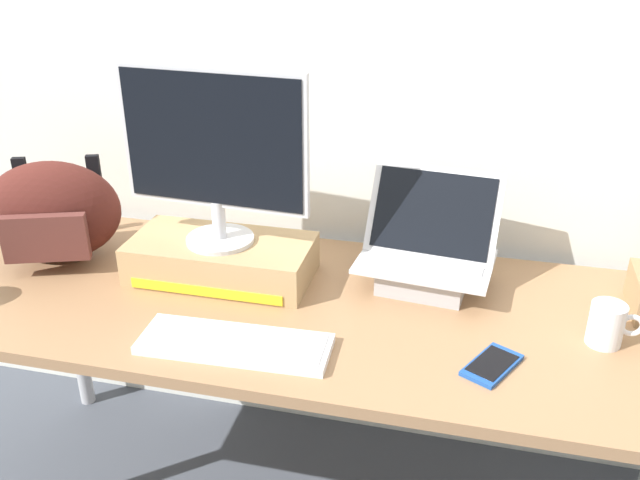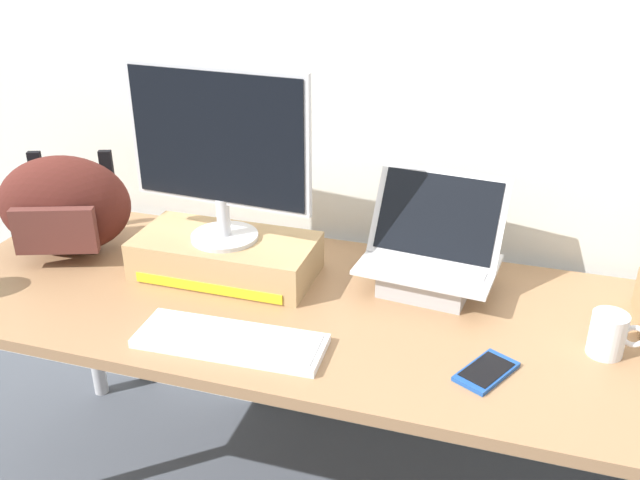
{
  "view_description": "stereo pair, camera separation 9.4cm",
  "coord_description": "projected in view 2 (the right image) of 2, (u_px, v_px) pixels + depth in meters",
  "views": [
    {
      "loc": [
        0.35,
        -1.46,
        1.64
      ],
      "look_at": [
        0.0,
        0.0,
        0.92
      ],
      "focal_mm": 38.73,
      "sensor_mm": 36.0,
      "label": 1
    },
    {
      "loc": [
        0.44,
        -1.43,
        1.64
      ],
      "look_at": [
        0.0,
        0.0,
        0.92
      ],
      "focal_mm": 38.73,
      "sensor_mm": 36.0,
      "label": 2
    }
  ],
  "objects": [
    {
      "name": "cell_phone",
      "position": [
        486.0,
        371.0,
        1.48
      ],
      "size": [
        0.14,
        0.17,
        0.01
      ],
      "rotation": [
        0.0,
        0.0,
        -0.48
      ],
      "color": "#19479E",
      "rests_on": "desk"
    },
    {
      "name": "desk",
      "position": [
        320.0,
        325.0,
        1.77
      ],
      "size": [
        2.03,
        0.74,
        0.74
      ],
      "color": "#99704C",
      "rests_on": "ground"
    },
    {
      "name": "open_laptop",
      "position": [
        429.0,
        265.0,
        1.8
      ],
      "size": [
        0.37,
        0.28,
        0.29
      ],
      "rotation": [
        0.0,
        0.0,
        -0.1
      ],
      "color": "#ADADB2",
      "rests_on": "desk"
    },
    {
      "name": "messenger_backpack",
      "position": [
        65.0,
        206.0,
        1.95
      ],
      "size": [
        0.41,
        0.31,
        0.29
      ],
      "rotation": [
        0.0,
        0.0,
        0.35
      ],
      "color": "#4C1E19",
      "rests_on": "desk"
    },
    {
      "name": "toner_box_yellow",
      "position": [
        226.0,
        256.0,
        1.87
      ],
      "size": [
        0.48,
        0.24,
        0.1
      ],
      "color": "tan",
      "rests_on": "desk"
    },
    {
      "name": "coffee_mug",
      "position": [
        609.0,
        334.0,
        1.53
      ],
      "size": [
        0.12,
        0.08,
        0.1
      ],
      "color": "silver",
      "rests_on": "desk"
    },
    {
      "name": "back_wall",
      "position": [
        371.0,
        44.0,
        1.9
      ],
      "size": [
        7.0,
        0.1,
        2.6
      ],
      "primitive_type": "cube",
      "color": "silver",
      "rests_on": "ground"
    },
    {
      "name": "external_keyboard",
      "position": [
        230.0,
        341.0,
        1.58
      ],
      "size": [
        0.44,
        0.16,
        0.02
      ],
      "rotation": [
        0.0,
        0.0,
        0.04
      ],
      "color": "white",
      "rests_on": "desk"
    },
    {
      "name": "desktop_monitor",
      "position": [
        219.0,
        149.0,
        1.74
      ],
      "size": [
        0.5,
        0.18,
        0.46
      ],
      "rotation": [
        0.0,
        0.0,
        -0.06
      ],
      "color": "silver",
      "rests_on": "toner_box_yellow"
    }
  ]
}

